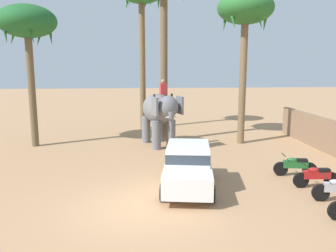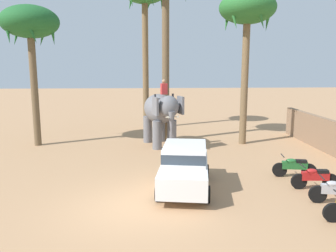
% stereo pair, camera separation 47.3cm
% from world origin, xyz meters
% --- Properties ---
extents(ground_plane, '(120.00, 120.00, 0.00)m').
position_xyz_m(ground_plane, '(0.00, 0.00, 0.00)').
color(ground_plane, tan).
extents(car_sedan_foreground, '(2.34, 4.31, 1.70)m').
position_xyz_m(car_sedan_foreground, '(1.99, 1.82, 0.93)').
color(car_sedan_foreground, white).
rests_on(car_sedan_foreground, ground).
extents(elephant_with_mahout, '(2.50, 4.02, 3.88)m').
position_xyz_m(elephant_with_mahout, '(1.34, 8.84, 1.99)').
color(elephant_with_mahout, slate).
rests_on(elephant_with_mahout, ground).
extents(motorcycle_fourth_in_row, '(1.80, 0.55, 0.94)m').
position_xyz_m(motorcycle_fourth_in_row, '(6.91, 1.45, 0.46)').
color(motorcycle_fourth_in_row, black).
rests_on(motorcycle_fourth_in_row, ground).
extents(motorcycle_far_in_row, '(1.79, 0.55, 0.94)m').
position_xyz_m(motorcycle_far_in_row, '(6.73, 2.86, 0.46)').
color(motorcycle_far_in_row, black).
rests_on(motorcycle_far_in_row, ground).
extents(palm_tree_left_of_road, '(3.20, 3.20, 8.72)m').
position_xyz_m(palm_tree_left_of_road, '(6.26, 9.14, 7.54)').
color(palm_tree_left_of_road, brown).
rests_on(palm_tree_left_of_road, ground).
extents(palm_tree_far_back, '(3.20, 3.20, 7.91)m').
position_xyz_m(palm_tree_far_back, '(-5.86, 9.42, 6.79)').
color(palm_tree_far_back, brown).
rests_on(palm_tree_far_back, ground).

